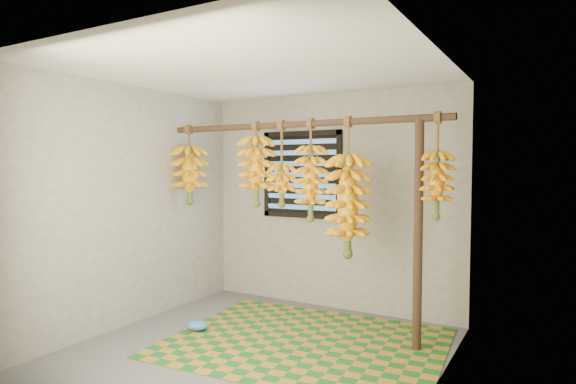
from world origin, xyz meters
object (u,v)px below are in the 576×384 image
Objects in this scene: banana_bunch_b at (256,171)px; banana_bunch_d at (311,183)px; woven_mat at (305,343)px; banana_bunch_a at (190,175)px; banana_bunch_f at (437,185)px; plastic_bag at (197,325)px; banana_bunch_c at (282,184)px; support_post at (418,236)px; banana_bunch_e at (348,206)px.

banana_bunch_b is 0.63m from banana_bunch_d.
woven_mat is 2.77× the size of banana_bunch_a.
banana_bunch_f is at bearing 0.00° from banana_bunch_b.
banana_bunch_a is at bearing 135.30° from plastic_bag.
banana_bunch_f reaches higher than woven_mat.
banana_bunch_a is at bearing 180.00° from banana_bunch_b.
plastic_bag is 1.60m from banana_bunch_c.
banana_bunch_c is 0.32m from banana_bunch_d.
banana_bunch_b is at bearing -180.00° from banana_bunch_f.
banana_bunch_d is at bearing 109.42° from woven_mat.
banana_bunch_a is (-1.63, 0.34, 1.50)m from woven_mat.
banana_bunch_d is 1.09× the size of banana_bunch_f.
woven_mat is 2.44× the size of banana_bunch_d.
banana_bunch_d reaches higher than support_post.
banana_bunch_a is 0.88× the size of banana_bunch_d.
plastic_bag is at bearing -44.70° from banana_bunch_a.
banana_bunch_a is 1.20m from banana_bunch_c.
banana_bunch_e is (1.01, -0.00, -0.32)m from banana_bunch_b.
banana_bunch_f is (1.81, 0.00, -0.11)m from banana_bunch_b.
banana_bunch_a is (-2.55, 0.00, 0.50)m from support_post.
banana_bunch_f is (0.15, 0.00, 0.44)m from support_post.
banana_bunch_c is at bearing 0.00° from banana_bunch_a.
banana_bunch_b is at bearing 180.00° from banana_bunch_e.
support_post is at bearing 0.00° from banana_bunch_a.
support_post is 2.60m from banana_bunch_a.
banana_bunch_e is (-0.65, -0.00, 0.23)m from support_post.
support_post is 1.12m from banana_bunch_d.
banana_bunch_d is (0.32, -0.00, 0.02)m from banana_bunch_c.
banana_bunch_f is (0.80, 0.00, 0.21)m from banana_bunch_e.
support_post is at bearing 0.00° from banana_bunch_c.
banana_bunch_b is at bearing 155.61° from woven_mat.
banana_bunch_b reaches higher than plastic_bag.
banana_bunch_b is 1.00× the size of banana_bunch_c.
woven_mat is (-0.92, -0.34, -0.99)m from support_post.
banana_bunch_d is 0.44m from banana_bunch_e.
woven_mat is 1.51m from banana_bunch_c.
banana_bunch_b is 1.81m from banana_bunch_f.
woven_mat is at bearing -159.89° from support_post.
banana_bunch_a is 0.96× the size of banana_bunch_f.
woven_mat is at bearing -37.31° from banana_bunch_c.
banana_bunch_a is 1.52m from banana_bunch_d.
plastic_bag is 0.26× the size of banana_bunch_b.
plastic_bag reaches higher than woven_mat.
banana_bunch_d is 0.76× the size of banana_bunch_e.
plastic_bag is at bearing -163.81° from support_post.
woven_mat is 2.24m from banana_bunch_a.
support_post is 2.34× the size of banana_bunch_b.
banana_bunch_b and banana_bunch_c have the same top height.
banana_bunch_b is at bearing 180.00° from banana_bunch_d.
banana_bunch_a is 0.89m from banana_bunch_b.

